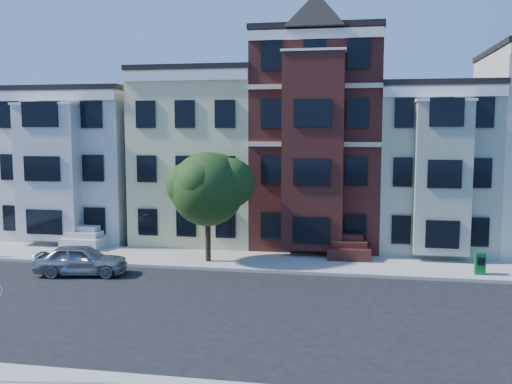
# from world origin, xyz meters

# --- Properties ---
(ground) EXTENTS (120.00, 120.00, 0.00)m
(ground) POSITION_xyz_m (0.00, 0.00, 0.00)
(ground) COLOR black
(far_sidewalk) EXTENTS (60.00, 4.00, 0.15)m
(far_sidewalk) POSITION_xyz_m (0.00, 8.00, 0.07)
(far_sidewalk) COLOR #9E9B93
(far_sidewalk) RESTS_ON ground
(house_white) EXTENTS (8.00, 9.00, 9.00)m
(house_white) POSITION_xyz_m (-15.00, 14.50, 4.50)
(house_white) COLOR beige
(house_white) RESTS_ON ground
(house_yellow) EXTENTS (7.00, 9.00, 10.00)m
(house_yellow) POSITION_xyz_m (-7.00, 14.50, 5.00)
(house_yellow) COLOR beige
(house_yellow) RESTS_ON ground
(house_brown) EXTENTS (7.00, 9.00, 12.00)m
(house_brown) POSITION_xyz_m (0.00, 14.50, 6.00)
(house_brown) COLOR #3D1713
(house_brown) RESTS_ON ground
(house_green) EXTENTS (6.00, 9.00, 9.00)m
(house_green) POSITION_xyz_m (6.50, 14.50, 4.50)
(house_green) COLOR #99A68F
(house_green) RESTS_ON ground
(street_tree) EXTENTS (7.14, 7.14, 6.81)m
(street_tree) POSITION_xyz_m (-5.05, 7.33, 3.56)
(street_tree) COLOR #2A4B1A
(street_tree) RESTS_ON far_sidewalk
(parked_car) EXTENTS (4.45, 2.38, 1.44)m
(parked_car) POSITION_xyz_m (-10.32, 4.15, 0.72)
(parked_car) COLOR #96999C
(parked_car) RESTS_ON ground
(newspaper_box) EXTENTS (0.46, 0.41, 1.00)m
(newspaper_box) POSITION_xyz_m (7.92, 6.99, 0.65)
(newspaper_box) COLOR #0E5323
(newspaper_box) RESTS_ON far_sidewalk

